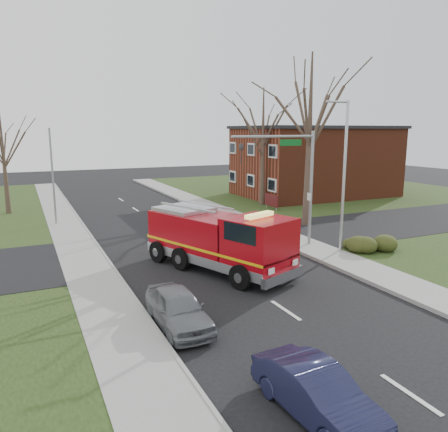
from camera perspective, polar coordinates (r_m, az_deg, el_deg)
name	(u,v)px	position (r m, az deg, el deg)	size (l,w,h in m)	color
ground	(221,267)	(22.33, -0.40, -6.68)	(120.00, 120.00, 0.00)	black
sidewalk_right	(320,251)	(25.41, 12.46, -4.55)	(2.40, 80.00, 0.15)	gray
sidewalk_left	(96,283)	(20.65, -16.42, -8.44)	(2.40, 80.00, 0.15)	gray
brick_building	(315,161)	(46.67, 11.79, 7.04)	(15.40, 10.40, 7.25)	maroon
health_center_sign	(271,201)	(37.72, 6.22, 2.02)	(0.12, 2.00, 1.40)	#4D1214
hedge_corner	(371,242)	(26.33, 18.69, -3.19)	(2.80, 2.00, 0.90)	#2E3915
bare_tree_near	(310,122)	(31.27, 11.16, 12.02)	(6.00, 6.00, 12.00)	#3F2F25
bare_tree_far	(263,134)	(39.65, 5.12, 10.62)	(5.25, 5.25, 10.50)	#3F2F25
bare_tree_left	(2,146)	(39.37, -26.96, 8.12)	(4.50, 4.50, 9.00)	#3F2F25
traffic_signal_mast	(293,168)	(25.21, 9.03, 6.17)	(5.29, 0.18, 6.80)	gray
streetlight_pole	(343,173)	(24.80, 15.33, 5.47)	(1.48, 0.16, 8.40)	#B7BABF
utility_pole_far	(53,178)	(33.56, -21.45, 4.69)	(0.14, 0.14, 7.00)	gray
fire_engine	(220,241)	(21.55, -0.58, -3.33)	(5.40, 8.39, 3.21)	#9C0710
parked_car_maroon	(178,308)	(15.79, -6.01, -11.89)	(1.60, 3.98, 1.36)	slate
parked_car_gray	(317,393)	(11.56, 12.03, -21.64)	(1.34, 3.85, 1.27)	#1A1C3B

